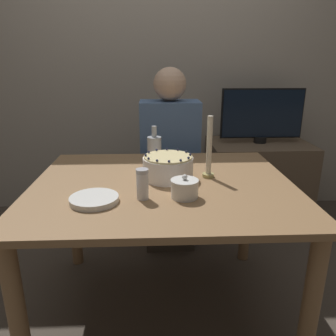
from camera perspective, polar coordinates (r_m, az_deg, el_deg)
ground_plane at (r=1.96m, az=-0.79°, el=-23.10°), size 12.00×12.00×0.00m
wall_behind at (r=2.87m, az=-1.82°, el=18.32°), size 8.00×0.05×2.60m
dining_table at (r=1.62m, az=-0.89°, el=-6.25°), size 1.24×1.03×0.74m
cake at (r=1.61m, az=-0.00°, el=0.13°), size 0.25×0.25×0.13m
sugar_bowl at (r=1.39m, az=2.90°, el=-3.57°), size 0.12×0.12×0.10m
sugar_shaker at (r=1.37m, az=-4.48°, el=-2.78°), size 0.05×0.05×0.13m
plate_stack at (r=1.39m, az=-12.74°, el=-5.34°), size 0.20×0.20×0.02m
candle at (r=1.62m, az=7.15°, el=2.69°), size 0.06×0.06×0.31m
bottle at (r=1.83m, az=-2.38°, el=3.16°), size 0.08×0.08×0.22m
person_man_blue_shirt at (r=2.31m, az=0.31°, el=-0.50°), size 0.40×0.34×1.26m
side_cabinet at (r=2.86m, az=15.12°, el=-2.15°), size 0.80×0.55×0.66m
tv_monitor at (r=2.72m, az=16.07°, el=8.91°), size 0.66×0.10×0.43m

